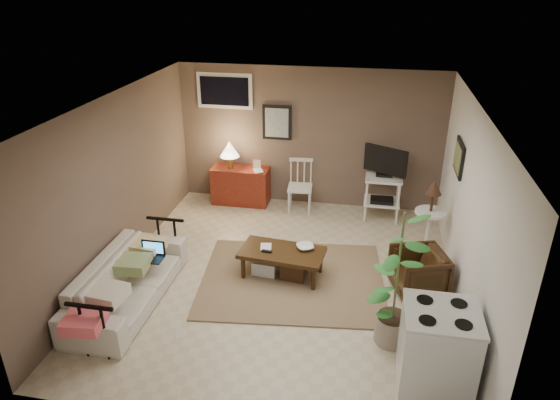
% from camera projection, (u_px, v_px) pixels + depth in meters
% --- Properties ---
extents(floor, '(5.00, 5.00, 0.00)m').
position_uv_depth(floor, '(282.00, 278.00, 6.78)').
color(floor, '#C1B293').
rests_on(floor, ground).
extents(art_back, '(0.50, 0.03, 0.60)m').
position_uv_depth(art_back, '(277.00, 123.00, 8.47)').
color(art_back, black).
extents(art_right, '(0.03, 0.60, 0.45)m').
position_uv_depth(art_right, '(459.00, 157.00, 6.70)').
color(art_right, black).
extents(window, '(0.96, 0.03, 0.60)m').
position_uv_depth(window, '(225.00, 91.00, 8.41)').
color(window, silver).
extents(rug, '(2.63, 2.20, 0.02)m').
position_uv_depth(rug, '(292.00, 279.00, 6.74)').
color(rug, '#7D6548').
rests_on(rug, floor).
extents(coffee_table, '(1.17, 0.68, 0.42)m').
position_uv_depth(coffee_table, '(282.00, 261.00, 6.74)').
color(coffee_table, '#3A230F').
rests_on(coffee_table, floor).
extents(sofa, '(0.60, 2.05, 0.80)m').
position_uv_depth(sofa, '(126.00, 274.00, 6.16)').
color(sofa, beige).
rests_on(sofa, floor).
extents(sofa_pillows, '(0.39, 1.95, 0.14)m').
position_uv_depth(sofa_pillows, '(120.00, 279.00, 5.90)').
color(sofa_pillows, beige).
rests_on(sofa_pillows, sofa).
extents(sofa_end_rails, '(0.55, 2.05, 0.69)m').
position_uv_depth(sofa_end_rails, '(136.00, 279.00, 6.16)').
color(sofa_end_rails, black).
rests_on(sofa_end_rails, floor).
extents(laptop, '(0.31, 0.23, 0.21)m').
position_uv_depth(laptop, '(152.00, 253.00, 6.39)').
color(laptop, black).
rests_on(laptop, sofa).
extents(red_console, '(0.99, 0.44, 1.15)m').
position_uv_depth(red_console, '(240.00, 182.00, 8.82)').
color(red_console, maroon).
rests_on(red_console, floor).
extents(spindle_chair, '(0.44, 0.44, 0.90)m').
position_uv_depth(spindle_chair, '(300.00, 188.00, 8.54)').
color(spindle_chair, silver).
rests_on(spindle_chair, floor).
extents(tv_stand, '(0.69, 0.48, 1.25)m').
position_uv_depth(tv_stand, '(383.00, 182.00, 8.16)').
color(tv_stand, silver).
rests_on(tv_stand, floor).
extents(side_table, '(0.44, 0.44, 1.17)m').
position_uv_depth(side_table, '(431.00, 210.00, 7.05)').
color(side_table, silver).
rests_on(side_table, floor).
extents(armchair, '(0.75, 0.77, 0.64)m').
position_uv_depth(armchair, '(418.00, 270.00, 6.39)').
color(armchair, black).
rests_on(armchair, floor).
extents(potted_plant, '(0.41, 0.41, 1.64)m').
position_uv_depth(potted_plant, '(398.00, 275.00, 5.28)').
color(potted_plant, gray).
rests_on(potted_plant, floor).
extents(stove, '(0.71, 0.66, 0.93)m').
position_uv_depth(stove, '(437.00, 350.00, 4.84)').
color(stove, silver).
rests_on(stove, floor).
extents(bowl, '(0.23, 0.14, 0.23)m').
position_uv_depth(bowl, '(305.00, 241.00, 6.67)').
color(bowl, '#3A230F').
rests_on(bowl, coffee_table).
extents(book_table, '(0.15, 0.04, 0.20)m').
position_uv_depth(book_table, '(260.00, 241.00, 6.70)').
color(book_table, '#3A230F').
rests_on(book_table, coffee_table).
extents(book_console, '(0.15, 0.08, 0.20)m').
position_uv_depth(book_console, '(254.00, 166.00, 8.50)').
color(book_console, '#3A230F').
rests_on(book_console, red_console).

